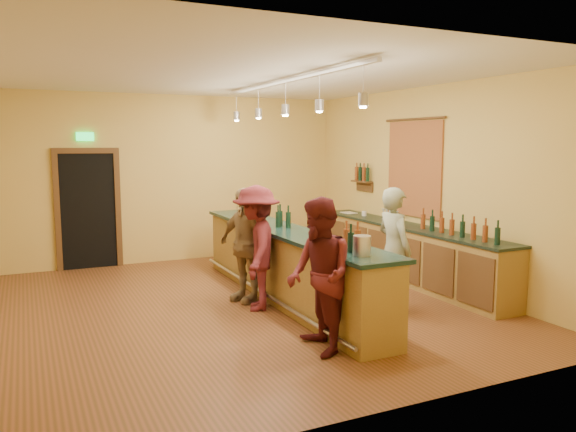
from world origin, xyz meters
name	(u,v)px	position (x,y,z in m)	size (l,w,h in m)	color
floor	(244,305)	(0.00, 0.00, 0.00)	(7.00, 7.00, 0.00)	brown
ceiling	(242,74)	(0.00, 0.00, 3.20)	(6.50, 7.00, 0.02)	silver
wall_back	(179,179)	(0.00, 3.50, 1.60)	(6.50, 0.02, 3.20)	gold
wall_front	(393,226)	(0.00, -3.50, 1.60)	(6.50, 0.02, 3.20)	gold
wall_right	(430,185)	(3.25, 0.00, 1.60)	(0.02, 7.00, 3.20)	gold
doorway	(88,207)	(-1.70, 3.47, 1.13)	(1.15, 0.09, 2.48)	black
tapestry	(414,169)	(3.23, 0.40, 1.85)	(0.03, 1.40, 1.60)	maroon
bottle_shelf	(362,176)	(3.17, 1.90, 1.67)	(0.17, 0.55, 0.54)	#4F3717
back_counter	(407,252)	(2.97, 0.18, 0.49)	(0.60, 4.55, 1.27)	olive
tasting_bar	(286,259)	(0.65, 0.00, 0.61)	(0.73, 5.10, 1.38)	olive
pendant_track	(285,93)	(0.65, 0.00, 2.98)	(0.11, 4.60, 0.50)	silver
bartender	(394,250)	(1.72, -1.16, 0.85)	(0.62, 0.41, 1.70)	gray
customer_a	(319,276)	(0.10, -2.04, 0.85)	(0.83, 0.65, 1.71)	#59191E
customer_b	(245,245)	(0.10, 0.21, 0.83)	(0.97, 0.40, 1.66)	#997A51
customer_c	(257,248)	(0.10, -0.24, 0.86)	(1.11, 0.64, 1.72)	#59191E
bar_stool	(303,244)	(1.53, 1.17, 0.57)	(0.35, 0.35, 0.72)	#9E6447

